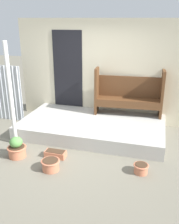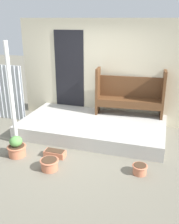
% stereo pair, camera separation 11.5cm
% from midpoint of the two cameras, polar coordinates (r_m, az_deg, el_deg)
% --- Properties ---
extents(ground_plane, '(24.00, 24.00, 0.00)m').
position_cam_midpoint_polar(ground_plane, '(5.31, -2.85, -8.56)').
color(ground_plane, '#706B5B').
extents(porch_slab, '(3.34, 1.81, 0.31)m').
position_cam_midpoint_polar(porch_slab, '(5.97, 1.30, -3.42)').
color(porch_slab, '#B2AFA8').
rests_on(porch_slab, ground_plane).
extents(house_wall, '(4.54, 0.08, 2.60)m').
position_cam_midpoint_polar(house_wall, '(6.50, 3.34, 9.17)').
color(house_wall, beige).
rests_on(house_wall, ground_plane).
extents(support_post, '(0.08, 0.08, 2.19)m').
position_cam_midpoint_polar(support_post, '(5.39, -16.83, 3.67)').
color(support_post, white).
rests_on(support_post, ground_plane).
extents(bench, '(1.67, 0.53, 1.15)m').
position_cam_midpoint_polar(bench, '(6.24, 9.68, 4.22)').
color(bench, '#54331C').
rests_on(bench, porch_slab).
extents(flower_pot_left, '(0.38, 0.38, 0.43)m').
position_cam_midpoint_polar(flower_pot_left, '(5.19, -15.71, -7.79)').
color(flower_pot_left, '#C67251').
rests_on(flower_pot_left, ground_plane).
extents(flower_pot_middle, '(0.35, 0.35, 0.20)m').
position_cam_midpoint_polar(flower_pot_middle, '(4.67, -8.43, -11.66)').
color(flower_pot_middle, '#C67251').
rests_on(flower_pot_middle, ground_plane).
extents(flower_pot_right, '(0.28, 0.28, 0.18)m').
position_cam_midpoint_polar(flower_pot_right, '(4.61, 12.13, -12.58)').
color(flower_pot_right, '#C67251').
rests_on(flower_pot_right, ground_plane).
extents(planter_box_rect, '(0.42, 0.20, 0.14)m').
position_cam_midpoint_polar(planter_box_rect, '(5.07, -7.25, -9.40)').
color(planter_box_rect, '#C67251').
rests_on(planter_box_rect, ground_plane).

